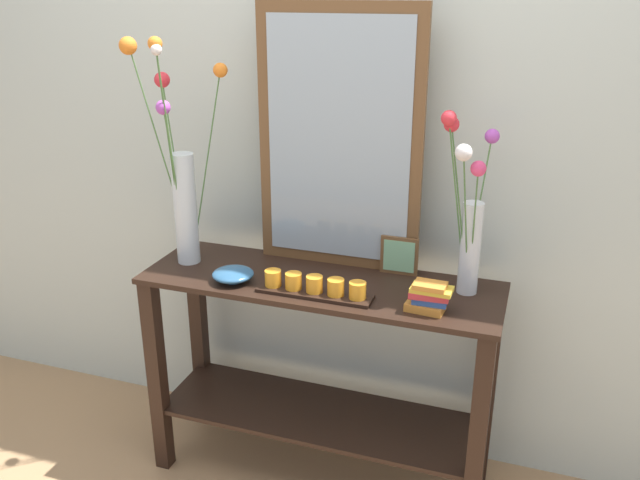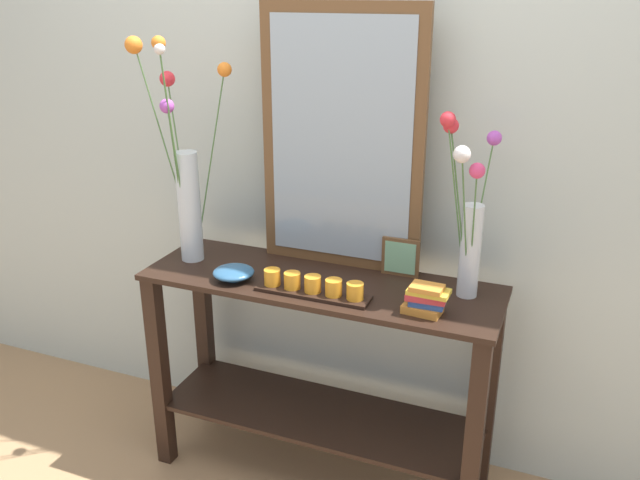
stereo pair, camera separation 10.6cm
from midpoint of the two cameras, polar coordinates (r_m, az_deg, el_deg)
name	(u,v)px [view 1 (the left image)]	position (r m, az deg, el deg)	size (l,w,h in m)	color
ground_plane	(320,472)	(2.76, -1.17, -19.31)	(7.00, 6.00, 0.02)	#A87F56
wall_back	(349,111)	(2.45, 1.23, 10.98)	(6.40, 0.08, 2.70)	beige
console_table	(320,358)	(2.46, -1.26, -10.08)	(1.26, 0.40, 0.82)	black
mirror_leaning	(339,141)	(2.32, 0.31, 8.50)	(0.59, 0.03, 0.92)	brown
tall_vase_left	(180,180)	(2.43, -13.13, 5.04)	(0.32, 0.25, 0.81)	silver
vase_right	(469,219)	(2.17, 11.33, 1.79)	(0.17, 0.26, 0.61)	silver
candle_tray	(314,287)	(2.20, -1.87, -4.08)	(0.39, 0.09, 0.07)	black
picture_frame_small	(399,256)	(2.35, 5.54, -1.37)	(0.13, 0.01, 0.14)	brown
decorative_bowl	(233,274)	(2.32, -8.78, -2.94)	(0.14, 0.14, 0.05)	#2D5B84
book_stack	(429,297)	(2.11, 7.90, -4.88)	(0.15, 0.09, 0.10)	orange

